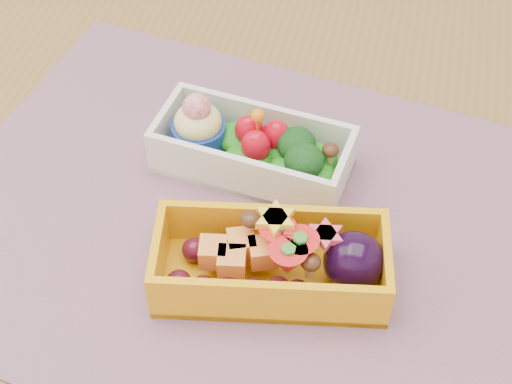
% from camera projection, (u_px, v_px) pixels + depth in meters
% --- Properties ---
extents(table, '(1.20, 0.80, 0.75)m').
position_uv_depth(table, '(285.00, 264.00, 0.78)').
color(table, brown).
rests_on(table, ground).
extents(placemat, '(0.63, 0.52, 0.00)m').
position_uv_depth(placemat, '(247.00, 222.00, 0.69)').
color(placemat, gray).
rests_on(placemat, table).
extents(bento_white, '(0.19, 0.10, 0.08)m').
position_uv_depth(bento_white, '(252.00, 149.00, 0.72)').
color(bento_white, white).
rests_on(bento_white, placemat).
extents(bento_yellow, '(0.21, 0.12, 0.06)m').
position_uv_depth(bento_yellow, '(276.00, 262.00, 0.62)').
color(bento_yellow, '#EBA10C').
rests_on(bento_yellow, placemat).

